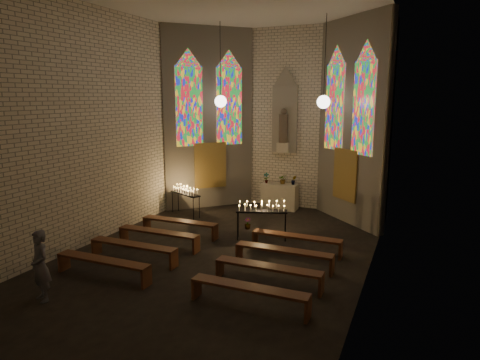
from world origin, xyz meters
name	(u,v)px	position (x,y,z in m)	size (l,w,h in m)	color
floor	(220,254)	(0.00, 0.00, 0.00)	(12.00, 12.00, 0.00)	black
room	(262,117)	(0.00, 3.37, 3.72)	(8.22, 12.43, 7.00)	beige
altar	(280,196)	(0.00, 5.45, 0.50)	(1.40, 0.60, 1.00)	beige
flower_vase_left	(266,178)	(-0.55, 5.39, 1.21)	(0.22, 0.15, 0.42)	#4C723F
flower_vase_center	(283,179)	(0.11, 5.50, 1.19)	(0.34, 0.30, 0.38)	#4C723F
flower_vase_right	(294,180)	(0.53, 5.55, 1.18)	(0.20, 0.16, 0.36)	#4C723F
aisle_flower_pot	(248,223)	(-0.17, 2.50, 0.19)	(0.22, 0.22, 0.39)	#4C723F
votive_stand_left	(185,192)	(-2.94, 3.15, 0.91)	(1.45, 0.91, 1.06)	black
votive_stand_right	(262,208)	(0.63, 1.70, 0.99)	(1.61, 0.86, 1.15)	black
pew_left_0	(180,223)	(-1.93, 1.05, 0.40)	(2.59, 0.37, 0.50)	#4E2816
pew_right_0	(296,238)	(1.93, 1.05, 0.40)	(2.59, 0.37, 0.50)	#4E2816
pew_left_1	(158,234)	(-1.93, -0.15, 0.40)	(2.59, 0.37, 0.50)	#4E2816
pew_right_1	(284,252)	(1.93, -0.15, 0.40)	(2.59, 0.37, 0.50)	#4E2816
pew_left_2	(133,247)	(-1.93, -1.35, 0.40)	(2.59, 0.37, 0.50)	#4E2816
pew_right_2	(268,269)	(1.93, -1.35, 0.40)	(2.59, 0.37, 0.50)	#4E2816
pew_left_3	(103,262)	(-1.93, -2.55, 0.40)	(2.59, 0.37, 0.50)	#4E2816
pew_right_3	(249,290)	(1.93, -2.55, 0.40)	(2.59, 0.37, 0.50)	#4E2816
visitor	(40,266)	(-2.36, -3.99, 0.79)	(0.58, 0.38, 1.59)	#4F4E58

